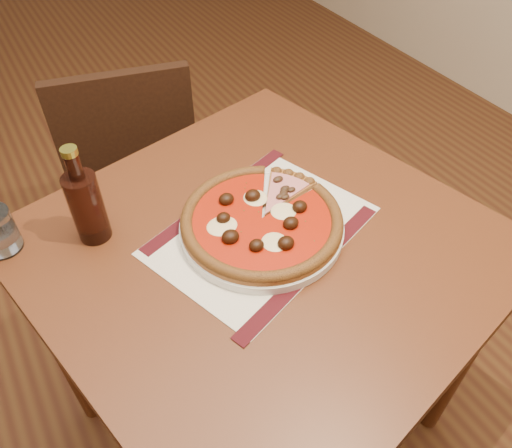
{
  "coord_description": "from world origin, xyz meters",
  "views": [
    {
      "loc": [
        0.19,
        -1.41,
        1.44
      ],
      "look_at": [
        0.53,
        -0.84,
        0.78
      ],
      "focal_mm": 35.0,
      "sensor_mm": 36.0,
      "label": 1
    }
  ],
  "objects": [
    {
      "name": "pizza",
      "position": [
        0.54,
        -0.84,
        0.78
      ],
      "size": [
        0.31,
        0.31,
        0.04
      ],
      "color": "#A46827",
      "rests_on": "plate"
    },
    {
      "name": "placemat",
      "position": [
        0.54,
        -0.84,
        0.75
      ],
      "size": [
        0.48,
        0.41,
        0.0
      ],
      "primitive_type": "cube",
      "rotation": [
        0.0,
        0.0,
        0.33
      ],
      "color": "silver",
      "rests_on": "table"
    },
    {
      "name": "plate",
      "position": [
        0.54,
        -0.84,
        0.76
      ],
      "size": [
        0.31,
        0.31,
        0.02
      ],
      "primitive_type": "cylinder",
      "color": "white",
      "rests_on": "placemat"
    },
    {
      "name": "table",
      "position": [
        0.53,
        -0.86,
        0.65
      ],
      "size": [
        0.95,
        0.95,
        0.75
      ],
      "rotation": [
        0.0,
        0.0,
        0.22
      ],
      "color": "#5B2C15",
      "rests_on": "ground"
    },
    {
      "name": "chair_far",
      "position": [
        0.5,
        -0.12,
        0.46
      ],
      "size": [
        0.46,
        0.46,
        0.81
      ],
      "rotation": [
        0.0,
        0.0,
        2.9
      ],
      "color": "black",
      "rests_on": "ground"
    },
    {
      "name": "ham_slice",
      "position": [
        0.63,
        -0.77,
        0.78
      ],
      "size": [
        0.14,
        0.12,
        0.02
      ],
      "rotation": [
        0.0,
        0.0,
        0.56
      ],
      "color": "#A46827",
      "rests_on": "plate"
    },
    {
      "name": "bottle",
      "position": [
        0.27,
        -0.68,
        0.83
      ],
      "size": [
        0.06,
        0.06,
        0.2
      ],
      "color": "black",
      "rests_on": "table"
    }
  ]
}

